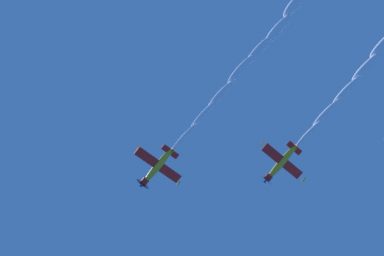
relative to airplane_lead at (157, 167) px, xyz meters
name	(u,v)px	position (x,y,z in m)	size (l,w,h in m)	color
airplane_lead	(157,167)	(0.00, 0.00, 0.00)	(8.43, 9.16, 3.55)	gold
airplane_left_wingman	(280,164)	(16.96, 12.25, 0.71)	(8.43, 9.15, 3.51)	gold
smoke_trail_lead	(269,38)	(27.65, -5.82, 2.34)	(38.78, 9.68, 4.69)	white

